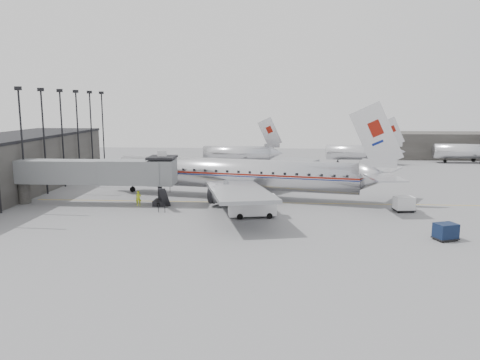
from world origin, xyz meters
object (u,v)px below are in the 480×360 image
object	(u,v)px
baggage_cart_white	(404,204)
baggage_cart_navy	(446,231)
airliner	(240,174)
ramp_worker	(138,198)
service_van	(253,206)

from	to	relation	value
baggage_cart_white	baggage_cart_navy	bearing A→B (deg)	-93.68
airliner	baggage_cart_white	world-z (taller)	airliner
baggage_cart_white	ramp_worker	bearing A→B (deg)	171.44
airliner	baggage_cart_navy	xyz separation A→B (m)	(21.17, -18.82, -2.51)
baggage_cart_navy	airliner	bearing A→B (deg)	117.41
baggage_cart_white	ramp_worker	size ratio (longest dim) A/B	1.29
service_van	baggage_cart_white	xyz separation A→B (m)	(18.37, 4.01, -0.37)
airliner	baggage_cart_navy	bearing A→B (deg)	-29.76
service_van	baggage_cart_navy	distance (m)	20.65
ramp_worker	baggage_cart_white	bearing A→B (deg)	-16.73
baggage_cart_navy	ramp_worker	world-z (taller)	ramp_worker
baggage_cart_navy	ramp_worker	distance (m)	36.40
service_van	baggage_cart_white	bearing A→B (deg)	1.94
baggage_cart_navy	baggage_cart_white	distance (m)	12.02
airliner	service_van	xyz separation A→B (m)	(2.13, -10.84, -2.04)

